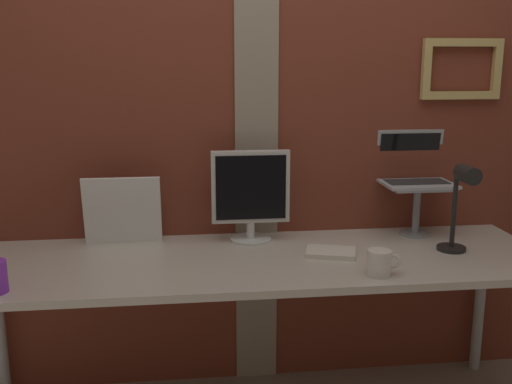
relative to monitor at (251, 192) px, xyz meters
The scene contains 9 objects.
brick_wall_back 0.41m from the monitor, 67.58° to the left, with size 3.73×0.16×2.62m.
desk 0.36m from the monitor, 88.03° to the right, with size 2.38×0.71×0.73m.
monitor is the anchor object (origin of this frame).
laptop_stand 0.76m from the monitor, ahead, with size 0.28×0.22×0.23m.
laptop 0.76m from the monitor, ahead, with size 0.31×0.26×0.24m.
whiteboard_panel 0.56m from the monitor, behind, with size 0.33×0.02×0.30m, color white.
desk_lamp 0.87m from the monitor, 19.19° to the right, with size 0.12×0.20×0.38m.
coffee_mug 0.67m from the monitor, 48.88° to the right, with size 0.13×0.09×0.10m.
paper_clutter_stack 0.44m from the monitor, 37.37° to the right, with size 0.20×0.14×0.02m, color silver.
Camera 1 is at (-0.35, -2.27, 1.50)m, focal length 41.09 mm.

